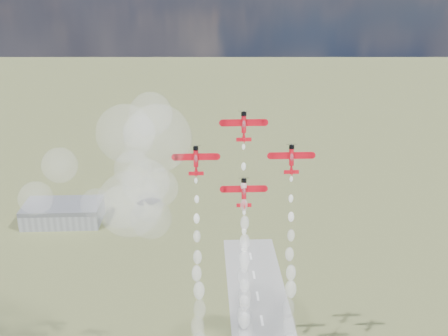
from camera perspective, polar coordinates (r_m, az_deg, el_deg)
name	(u,v)px	position (r m, az deg, el deg)	size (l,w,h in m)	color
hangar	(63,213)	(362.78, -17.12, -4.68)	(50.00, 28.00, 13.00)	gray
plane_lead	(244,126)	(156.74, 2.17, 4.62)	(12.69, 4.29, 8.98)	red
plane_left	(196,160)	(157.55, -3.08, 0.89)	(12.69, 4.29, 8.98)	red
plane_right	(291,159)	(159.78, 7.36, 1.03)	(12.69, 4.29, 8.98)	red
plane_slot	(244,192)	(159.92, 2.18, -2.62)	(12.69, 4.29, 8.98)	red
smoke_trail_lead	(245,294)	(170.42, 2.26, -13.59)	(5.56, 14.21, 61.64)	white
smoke_trail_left	(199,325)	(174.08, -2.76, -16.67)	(5.67, 14.52, 61.33)	white
smoke_trail_right	(290,324)	(176.32, 7.17, -16.48)	(5.27, 14.66, 61.90)	white
drifted_smoke_cloud	(134,171)	(173.57, -9.75, -0.30)	(56.32, 42.20, 54.62)	white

